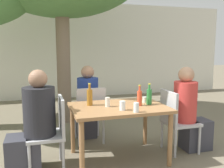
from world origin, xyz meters
name	(u,v)px	position (x,y,z in m)	size (l,w,h in m)	color
ground_plane	(118,159)	(0.00, 0.00, 0.00)	(30.00, 30.00, 0.00)	#706651
cafe_building_wall	(72,51)	(0.00, 4.44, 1.40)	(10.00, 0.08, 2.80)	white
dining_table_front	(119,113)	(0.00, 0.00, 0.64)	(1.23, 0.87, 0.73)	#996B42
patio_chair_0	(53,129)	(-0.85, 0.00, 0.50)	(0.44, 0.44, 0.89)	#B2B2B7
patio_chair_1	(175,118)	(0.85, 0.00, 0.50)	(0.44, 0.44, 0.89)	#B2B2B7
patio_chair_2	(90,112)	(-0.25, 0.67, 0.50)	(0.44, 0.44, 0.89)	#B2B2B7
person_seated_0	(33,126)	(-1.07, 0.00, 0.56)	(0.59, 0.38, 1.23)	#383842
person_seated_1	(190,113)	(1.08, 0.00, 0.55)	(0.56, 0.33, 1.22)	#383842
person_seated_2	(87,106)	(-0.25, 0.90, 0.54)	(0.33, 0.57, 1.21)	#383842
green_bottle_0	(149,96)	(0.43, -0.02, 0.84)	(0.07, 0.07, 0.28)	#287A38
amber_bottle_1	(90,97)	(-0.35, 0.15, 0.84)	(0.08, 0.08, 0.29)	#9E661E
soda_bottle_2	(139,98)	(0.27, -0.05, 0.83)	(0.06, 0.06, 0.27)	#DB4C2D
drinking_glass_0	(108,102)	(-0.15, 0.01, 0.79)	(0.06, 0.06, 0.12)	silver
drinking_glass_1	(122,106)	(-0.02, -0.22, 0.78)	(0.07, 0.07, 0.12)	white
drinking_glass_2	(136,107)	(0.10, -0.36, 0.78)	(0.06, 0.06, 0.11)	white
drinking_glass_3	(145,100)	(0.42, 0.09, 0.77)	(0.07, 0.07, 0.08)	silver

